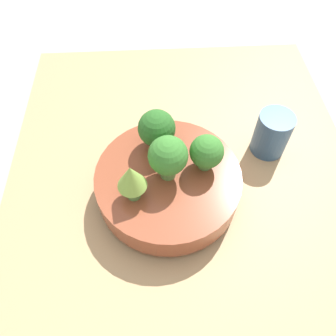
{
  "coord_description": "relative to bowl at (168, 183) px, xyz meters",
  "views": [
    {
      "loc": [
        -0.33,
        0.05,
        0.59
      ],
      "look_at": [
        -0.01,
        0.03,
        0.13
      ],
      "focal_mm": 35.0,
      "sensor_mm": 36.0,
      "label": 1
    }
  ],
  "objects": [
    {
      "name": "bowl",
      "position": [
        0.0,
        0.0,
        0.0
      ],
      "size": [
        0.26,
        0.26,
        0.07
      ],
      "color": "brown",
      "rests_on": "table"
    },
    {
      "name": "table",
      "position": [
        0.01,
        -0.03,
        -0.06
      ],
      "size": [
        0.91,
        0.7,
        0.05
      ],
      "color": "tan",
      "rests_on": "ground_plane"
    },
    {
      "name": "broccoli_floret_right",
      "position": [
        0.07,
        0.02,
        0.07
      ],
      "size": [
        0.07,
        0.07,
        0.08
      ],
      "color": "#6BA34C",
      "rests_on": "bowl"
    },
    {
      "name": "cup",
      "position": [
        0.1,
        -0.22,
        0.01
      ],
      "size": [
        0.07,
        0.07,
        0.09
      ],
      "color": "#33567F",
      "rests_on": "table"
    },
    {
      "name": "broccoli_floret_center",
      "position": [
        -0.0,
        -0.0,
        0.08
      ],
      "size": [
        0.07,
        0.07,
        0.09
      ],
      "color": "#609347",
      "rests_on": "bowl"
    },
    {
      "name": "broccoli_floret_front",
      "position": [
        0.01,
        -0.07,
        0.07
      ],
      "size": [
        0.06,
        0.06,
        0.07
      ],
      "color": "#609347",
      "rests_on": "bowl"
    },
    {
      "name": "ground_plane",
      "position": [
        0.01,
        -0.03,
        -0.08
      ],
      "size": [
        6.0,
        6.0,
        0.0
      ],
      "primitive_type": "plane",
      "color": "#ADA89E"
    },
    {
      "name": "romanesco_piece_far",
      "position": [
        -0.04,
        0.06,
        0.08
      ],
      "size": [
        0.05,
        0.05,
        0.08
      ],
      "color": "#609347",
      "rests_on": "bowl"
    }
  ]
}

